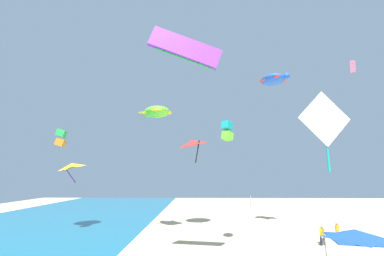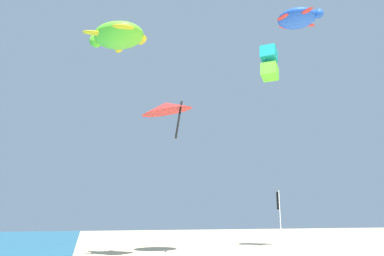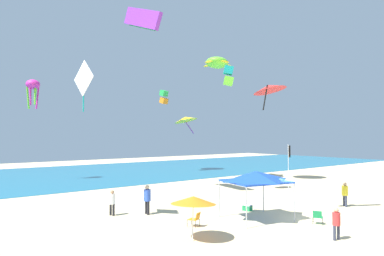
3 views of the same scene
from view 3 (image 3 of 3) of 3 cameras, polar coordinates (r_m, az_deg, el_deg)
name	(u,v)px [view 3 (image 3 of 3)]	position (r m, az deg, el deg)	size (l,w,h in m)	color
ground	(305,221)	(22.59, 18.54, -14.64)	(120.00, 120.00, 0.10)	beige
ocean_strip	(95,173)	(49.53, -16.12, -7.33)	(120.00, 28.64, 0.02)	teal
canopy_tent	(256,177)	(21.55, 10.71, -8.11)	(4.13, 3.76, 2.97)	#B7B7BC
beach_umbrella	(193,200)	(17.10, 0.24, -12.10)	(2.28, 2.27, 2.26)	silver
folding_chair_left_of_tent	(195,218)	(19.89, 0.54, -15.00)	(0.73, 0.78, 0.82)	black
folding_chair_facing_ocean	(318,216)	(21.65, 20.47, -13.79)	(0.79, 0.74, 0.82)	black
cooler_box	(247,208)	(24.25, 9.34, -13.17)	(0.50, 0.67, 0.40)	#1E8C4C
banner_flag	(289,164)	(32.45, 16.03, -5.82)	(0.36, 0.06, 4.41)	silver
person_near_umbrella	(336,221)	(18.77, 23.22, -14.25)	(0.42, 0.38, 1.59)	#33384C
person_watching_sky	(147,197)	(22.91, -7.57, -11.52)	(0.46, 0.51, 1.92)	black
person_by_tent	(345,192)	(27.57, 24.43, -9.86)	(0.42, 0.42, 1.77)	#33384C
person_far_stroller	(112,201)	(23.00, -13.35, -11.87)	(0.39, 0.43, 1.64)	black
kite_box_teal	(228,76)	(31.02, 6.18, 8.79)	(1.23, 1.21, 1.84)	teal
kite_parafoil_purple	(142,19)	(31.06, -8.41, 17.81)	(0.89, 5.34, 3.19)	purple
kite_delta_yellow	(186,119)	(51.03, -1.10, 1.55)	(4.80, 4.82, 2.95)	yellow
kite_turtle_lime	(217,63)	(40.73, 4.25, 10.92)	(4.37, 4.36, 1.36)	#66D82D
kite_octopus_magenta	(33,86)	(42.97, -25.31, 6.45)	(1.52, 1.52, 3.38)	#E02D9E
kite_diamond_white	(84,80)	(21.39, -17.86, 7.74)	(0.42, 2.15, 3.11)	white
kite_box_green	(164,97)	(48.38, -4.79, 5.25)	(1.01, 1.17, 2.07)	green
kite_delta_red	(269,88)	(40.53, 12.92, 6.63)	(5.09, 5.12, 3.48)	red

